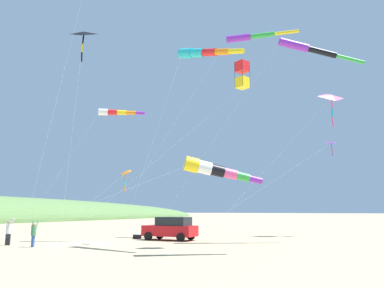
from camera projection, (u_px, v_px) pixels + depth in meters
name	position (u px, v px, depth m)	size (l,w,h in m)	color
ground_plane	(81.00, 244.00, 27.21)	(600.00, 600.00, 0.00)	tan
parked_car	(171.00, 228.00, 30.56)	(4.36, 2.18, 1.85)	red
cooler_box	(137.00, 236.00, 31.81)	(0.62, 0.42, 0.42)	black
person_adult_flyer	(34.00, 233.00, 24.94)	(0.56, 0.61, 1.71)	#335199
person_child_green_jacket	(9.00, 231.00, 26.23)	(0.65, 0.60, 1.82)	#232328
kite_delta_white_trailing	(330.00, 144.00, 36.37)	(11.14, 10.78, 8.97)	purple
kite_windsock_purple_drifting	(213.00, 170.00, 21.26)	(16.92, 5.69, 5.40)	yellow
kite_delta_teal_far_right	(332.00, 98.00, 37.44)	(11.01, 10.76, 14.10)	#EF4C93
kite_windsock_rainbow_low_near	(309.00, 49.00, 30.95)	(17.43, 5.63, 16.37)	purple
kite_windsock_checkered_midright	(115.00, 112.00, 31.33)	(9.02, 4.67, 10.71)	white
kite_windsock_yellow_midlevel	(201.00, 53.00, 26.60)	(13.74, 5.92, 14.23)	#1EB7C6
kite_box_striped_overhead	(242.00, 75.00, 26.47)	(10.66, 7.37, 12.73)	red
kite_windsock_red_high_left	(251.00, 37.00, 37.12)	(14.63, 10.85, 19.75)	purple
kite_delta_magenta_far_left	(125.00, 173.00, 27.99)	(5.13, 4.10, 5.41)	orange
kite_delta_orange_high_right	(83.00, 34.00, 24.85)	(4.88, 3.57, 14.25)	black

